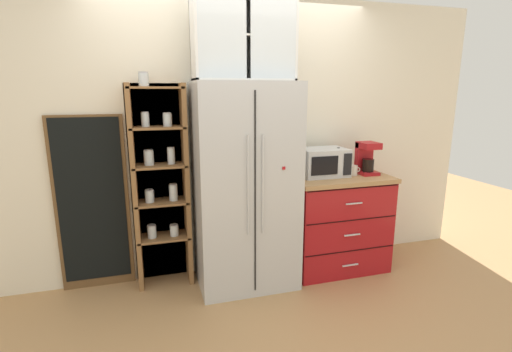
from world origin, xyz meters
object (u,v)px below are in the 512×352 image
object	(u,v)px
chalkboard_menu	(92,204)
refrigerator	(245,187)
bottle_cobalt	(338,163)
mug_cream	(353,170)
microwave	(323,162)
coffee_maker	(366,158)

from	to	relation	value
chalkboard_menu	refrigerator	bearing A→B (deg)	-12.67
refrigerator	bottle_cobalt	distance (m)	0.94
refrigerator	mug_cream	bearing A→B (deg)	0.32
mug_cream	chalkboard_menu	bearing A→B (deg)	173.14
bottle_cobalt	refrigerator	bearing A→B (deg)	-176.27
refrigerator	mug_cream	xyz separation A→B (m)	(1.07, 0.01, 0.08)
bottle_cobalt	chalkboard_menu	bearing A→B (deg)	174.11
mug_cream	bottle_cobalt	bearing A→B (deg)	158.69
refrigerator	bottle_cobalt	size ratio (longest dim) A/B	6.80
mug_cream	refrigerator	bearing A→B (deg)	-179.68
microwave	bottle_cobalt	xyz separation A→B (m)	(0.15, -0.02, -0.01)
microwave	mug_cream	xyz separation A→B (m)	(0.29, -0.07, -0.08)
mug_cream	microwave	bearing A→B (deg)	166.43
refrigerator	coffee_maker	world-z (taller)	refrigerator
refrigerator	coffee_maker	xyz separation A→B (m)	(1.22, 0.03, 0.19)
coffee_maker	bottle_cobalt	size ratio (longest dim) A/B	1.17
mug_cream	chalkboard_menu	size ratio (longest dim) A/B	0.08
chalkboard_menu	microwave	bearing A→B (deg)	-5.90
refrigerator	mug_cream	distance (m)	1.07
coffee_maker	chalkboard_menu	world-z (taller)	chalkboard_menu
refrigerator	chalkboard_menu	xyz separation A→B (m)	(-1.29, 0.29, -0.13)
coffee_maker	microwave	bearing A→B (deg)	174.54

